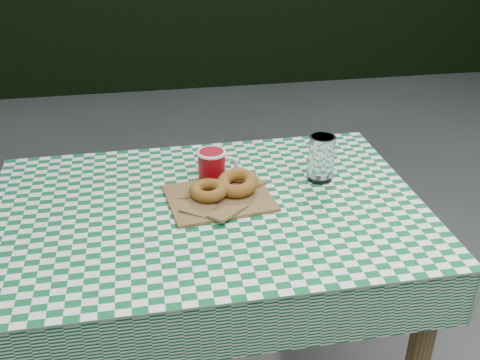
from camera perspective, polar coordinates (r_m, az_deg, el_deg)
name	(u,v)px	position (r m, az deg, el deg)	size (l,w,h in m)	color
ground	(254,356)	(2.07, 1.43, -17.51)	(60.00, 60.00, 0.00)	#4F4F4A
table	(211,320)	(1.65, -3.01, -14.05)	(1.08, 0.72, 0.75)	#52391C
tablecloth	(207,207)	(1.42, -3.40, -2.81)	(1.10, 0.74, 0.01)	#0E5D2E
paper_bag	(219,197)	(1.45, -2.13, -1.75)	(0.26, 0.21, 0.01)	brown
bagel_front	(208,190)	(1.43, -3.26, -1.07)	(0.10, 0.10, 0.03)	brown
bagel_back	(237,183)	(1.46, -0.31, -0.29)	(0.11, 0.11, 0.03)	brown
coffee_mug	(212,165)	(1.53, -2.91, 1.51)	(0.15, 0.15, 0.08)	maroon
drinking_glass	(321,158)	(1.53, 8.28, 2.23)	(0.07, 0.07, 0.13)	white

